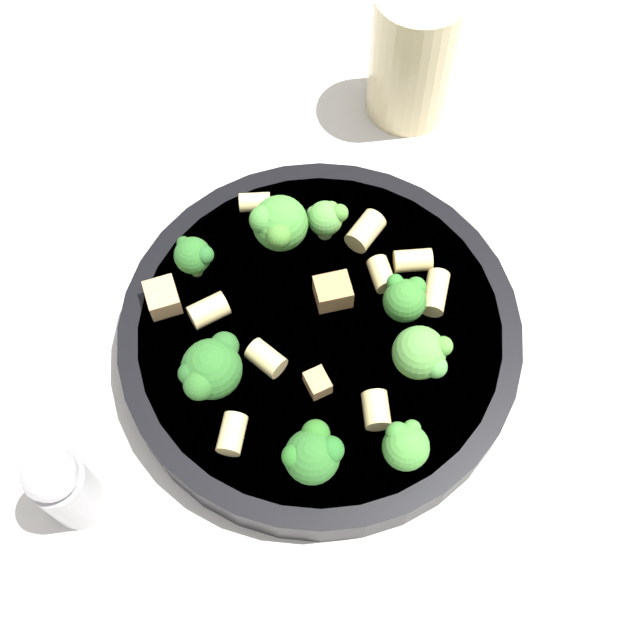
# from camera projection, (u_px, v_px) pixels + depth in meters

# --- Properties ---
(ground_plane) EXTENTS (2.00, 2.00, 0.00)m
(ground_plane) POSITION_uv_depth(u_px,v_px,m) (320.00, 346.00, 0.56)
(ground_plane) COLOR beige
(pasta_bowl) EXTENTS (0.27, 0.27, 0.03)m
(pasta_bowl) POSITION_uv_depth(u_px,v_px,m) (320.00, 335.00, 0.54)
(pasta_bowl) COLOR black
(pasta_bowl) RESTS_ON ground_plane
(broccoli_floret_0) EXTENTS (0.04, 0.04, 0.04)m
(broccoli_floret_0) POSITION_uv_depth(u_px,v_px,m) (421.00, 354.00, 0.50)
(broccoli_floret_0) COLOR #84AD60
(broccoli_floret_0) RESTS_ON pasta_bowl
(broccoli_floret_1) EXTENTS (0.03, 0.02, 0.03)m
(broccoli_floret_1) POSITION_uv_depth(u_px,v_px,m) (326.00, 218.00, 0.55)
(broccoli_floret_1) COLOR #93B766
(broccoli_floret_1) RESTS_ON pasta_bowl
(broccoli_floret_2) EXTENTS (0.03, 0.03, 0.03)m
(broccoli_floret_2) POSITION_uv_depth(u_px,v_px,m) (194.00, 255.00, 0.53)
(broccoli_floret_2) COLOR #84AD60
(broccoli_floret_2) RESTS_ON pasta_bowl
(broccoli_floret_3) EXTENTS (0.04, 0.04, 0.05)m
(broccoli_floret_3) POSITION_uv_depth(u_px,v_px,m) (282.00, 223.00, 0.53)
(broccoli_floret_3) COLOR #84AD60
(broccoli_floret_3) RESTS_ON pasta_bowl
(broccoli_floret_4) EXTENTS (0.03, 0.03, 0.04)m
(broccoli_floret_4) POSITION_uv_depth(u_px,v_px,m) (405.00, 445.00, 0.47)
(broccoli_floret_4) COLOR #93B766
(broccoli_floret_4) RESTS_ON pasta_bowl
(broccoli_floret_5) EXTENTS (0.04, 0.04, 0.04)m
(broccoli_floret_5) POSITION_uv_depth(u_px,v_px,m) (313.00, 454.00, 0.47)
(broccoli_floret_5) COLOR #93B766
(broccoli_floret_5) RESTS_ON pasta_bowl
(broccoli_floret_6) EXTENTS (0.04, 0.04, 0.04)m
(broccoli_floret_6) POSITION_uv_depth(u_px,v_px,m) (211.00, 369.00, 0.49)
(broccoli_floret_6) COLOR #93B766
(broccoli_floret_6) RESTS_ON pasta_bowl
(broccoli_floret_7) EXTENTS (0.03, 0.03, 0.03)m
(broccoli_floret_7) POSITION_uv_depth(u_px,v_px,m) (405.00, 299.00, 0.52)
(broccoli_floret_7) COLOR #9EC175
(broccoli_floret_7) RESTS_ON pasta_bowl
(rigatoni_0) EXTENTS (0.03, 0.02, 0.02)m
(rigatoni_0) POSITION_uv_depth(u_px,v_px,m) (209.00, 310.00, 0.53)
(rigatoni_0) COLOR #E0C67F
(rigatoni_0) RESTS_ON pasta_bowl
(rigatoni_1) EXTENTS (0.02, 0.02, 0.01)m
(rigatoni_1) POSITION_uv_depth(u_px,v_px,m) (382.00, 274.00, 0.54)
(rigatoni_1) COLOR #E0C67F
(rigatoni_1) RESTS_ON pasta_bowl
(rigatoni_2) EXTENTS (0.03, 0.03, 0.02)m
(rigatoni_2) POSITION_uv_depth(u_px,v_px,m) (365.00, 231.00, 0.56)
(rigatoni_2) COLOR #E0C67F
(rigatoni_2) RESTS_ON pasta_bowl
(rigatoni_3) EXTENTS (0.02, 0.03, 0.02)m
(rigatoni_3) POSITION_uv_depth(u_px,v_px,m) (266.00, 358.00, 0.51)
(rigatoni_3) COLOR #E0C67F
(rigatoni_3) RESTS_ON pasta_bowl
(rigatoni_4) EXTENTS (0.03, 0.02, 0.02)m
(rigatoni_4) POSITION_uv_depth(u_px,v_px,m) (413.00, 261.00, 0.55)
(rigatoni_4) COLOR #E0C67F
(rigatoni_4) RESTS_ON pasta_bowl
(rigatoni_5) EXTENTS (0.02, 0.03, 0.02)m
(rigatoni_5) POSITION_uv_depth(u_px,v_px,m) (376.00, 410.00, 0.50)
(rigatoni_5) COLOR #E0C67F
(rigatoni_5) RESTS_ON pasta_bowl
(rigatoni_6) EXTENTS (0.02, 0.02, 0.01)m
(rigatoni_6) POSITION_uv_depth(u_px,v_px,m) (255.00, 202.00, 0.57)
(rigatoni_6) COLOR #E0C67F
(rigatoni_6) RESTS_ON pasta_bowl
(rigatoni_7) EXTENTS (0.03, 0.03, 0.02)m
(rigatoni_7) POSITION_uv_depth(u_px,v_px,m) (232.00, 434.00, 0.49)
(rigatoni_7) COLOR #E0C67F
(rigatoni_7) RESTS_ON pasta_bowl
(rigatoni_8) EXTENTS (0.03, 0.03, 0.02)m
(rigatoni_8) POSITION_uv_depth(u_px,v_px,m) (436.00, 293.00, 0.54)
(rigatoni_8) COLOR #E0C67F
(rigatoni_8) RESTS_ON pasta_bowl
(chicken_chunk_0) EXTENTS (0.02, 0.02, 0.02)m
(chicken_chunk_0) POSITION_uv_depth(u_px,v_px,m) (163.00, 298.00, 0.53)
(chicken_chunk_0) COLOR tan
(chicken_chunk_0) RESTS_ON pasta_bowl
(chicken_chunk_1) EXTENTS (0.03, 0.02, 0.02)m
(chicken_chunk_1) POSITION_uv_depth(u_px,v_px,m) (333.00, 292.00, 0.53)
(chicken_chunk_1) COLOR #A87A4C
(chicken_chunk_1) RESTS_ON pasta_bowl
(chicken_chunk_2) EXTENTS (0.01, 0.02, 0.01)m
(chicken_chunk_2) POSITION_uv_depth(u_px,v_px,m) (318.00, 383.00, 0.51)
(chicken_chunk_2) COLOR tan
(chicken_chunk_2) RESTS_ON pasta_bowl
(drinking_glass) EXTENTS (0.07, 0.07, 0.11)m
(drinking_glass) POSITION_uv_depth(u_px,v_px,m) (413.00, 61.00, 0.61)
(drinking_glass) COLOR beige
(drinking_glass) RESTS_ON ground_plane
(pepper_shaker) EXTENTS (0.03, 0.03, 0.09)m
(pepper_shaker) POSITION_uv_depth(u_px,v_px,m) (63.00, 486.00, 0.47)
(pepper_shaker) COLOR #B2B2B7
(pepper_shaker) RESTS_ON ground_plane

